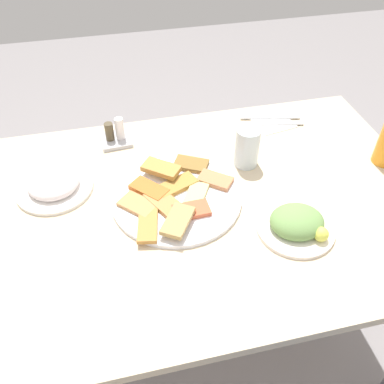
# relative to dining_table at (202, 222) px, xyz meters

# --- Properties ---
(ground_plane) EXTENTS (6.00, 6.00, 0.00)m
(ground_plane) POSITION_rel_dining_table_xyz_m (0.00, 0.00, -0.67)
(ground_plane) COLOR gray
(dining_table) EXTENTS (1.23, 0.83, 0.75)m
(dining_table) POSITION_rel_dining_table_xyz_m (0.00, 0.00, 0.00)
(dining_table) COLOR beige
(dining_table) RESTS_ON ground_plane
(pide_platter) EXTENTS (0.34, 0.34, 0.04)m
(pide_platter) POSITION_rel_dining_table_xyz_m (0.07, -0.02, 0.09)
(pide_platter) COLOR white
(pide_platter) RESTS_ON dining_table
(salad_plate_greens) EXTENTS (0.19, 0.19, 0.06)m
(salad_plate_greens) POSITION_rel_dining_table_xyz_m (-0.20, 0.15, 0.10)
(salad_plate_greens) COLOR white
(salad_plate_greens) RESTS_ON dining_table
(salad_plate_rice) EXTENTS (0.21, 0.21, 0.05)m
(salad_plate_rice) POSITION_rel_dining_table_xyz_m (0.38, -0.13, 0.10)
(salad_plate_rice) COLOR white
(salad_plate_rice) RESTS_ON dining_table
(drinking_glass) EXTENTS (0.07, 0.07, 0.12)m
(drinking_glass) POSITION_rel_dining_table_xyz_m (-0.16, -0.13, 0.14)
(drinking_glass) COLOR silver
(drinking_glass) RESTS_ON dining_table
(paper_napkin) EXTENTS (0.14, 0.14, 0.00)m
(paper_napkin) POSITION_rel_dining_table_xyz_m (-0.31, -0.31, 0.08)
(paper_napkin) COLOR white
(paper_napkin) RESTS_ON dining_table
(fork) EXTENTS (0.19, 0.05, 0.00)m
(fork) POSITION_rel_dining_table_xyz_m (-0.31, -0.33, 0.09)
(fork) COLOR silver
(fork) RESTS_ON paper_napkin
(spoon) EXTENTS (0.19, 0.05, 0.00)m
(spoon) POSITION_rel_dining_table_xyz_m (-0.31, -0.29, 0.09)
(spoon) COLOR silver
(spoon) RESTS_ON paper_napkin
(condiment_caddy) EXTENTS (0.10, 0.10, 0.08)m
(condiment_caddy) POSITION_rel_dining_table_xyz_m (0.20, -0.32, 0.10)
(condiment_caddy) COLOR #B2B2B7
(condiment_caddy) RESTS_ON dining_table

